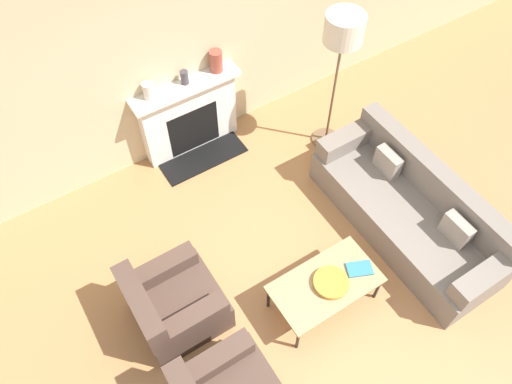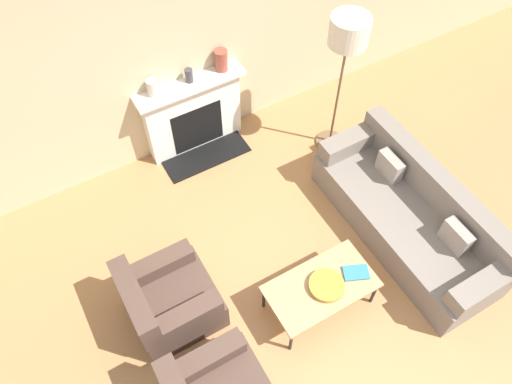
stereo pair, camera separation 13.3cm
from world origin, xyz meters
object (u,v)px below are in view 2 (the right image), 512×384
at_px(bowl, 326,285).
at_px(couch, 410,216).
at_px(book, 356,273).
at_px(mantel_vase_center_left, 189,75).
at_px(armchair_far, 168,302).
at_px(coffee_table, 321,287).
at_px(mantel_vase_left, 153,88).
at_px(floor_lamp, 348,41).
at_px(mantel_vase_center_right, 221,60).
at_px(fireplace, 194,115).

bearing_deg(bowl, couch, 11.81).
bearing_deg(book, mantel_vase_center_left, 123.28).
height_order(armchair_far, bowl, armchair_far).
xyz_separation_m(couch, coffee_table, (-1.34, -0.24, 0.08)).
bearing_deg(mantel_vase_center_left, book, -80.55).
relative_size(bowl, mantel_vase_left, 1.72).
xyz_separation_m(coffee_table, floor_lamp, (1.39, 1.76, 1.17)).
distance_m(couch, mantel_vase_left, 3.11).
bearing_deg(mantel_vase_center_left, bowl, -87.59).
bearing_deg(couch, mantel_vase_center_right, -156.95).
height_order(coffee_table, bowl, bowl).
height_order(coffee_table, floor_lamp, floor_lamp).
bearing_deg(coffee_table, bowl, -43.85).
bearing_deg(mantel_vase_left, mantel_vase_center_right, 0.00).
height_order(fireplace, mantel_vase_left, mantel_vase_left).
bearing_deg(mantel_vase_center_right, couch, -66.95).
bearing_deg(mantel_vase_left, coffee_table, -78.90).
xyz_separation_m(bowl, mantel_vase_left, (-0.55, 2.64, 0.66)).
bearing_deg(mantel_vase_center_left, floor_lamp, -30.23).
relative_size(fireplace, armchair_far, 1.60).
distance_m(armchair_far, coffee_table, 1.48).
relative_size(book, floor_lamp, 0.16).
bearing_deg(bowl, mantel_vase_center_left, 92.41).
height_order(mantel_vase_left, mantel_vase_center_left, mantel_vase_left).
relative_size(fireplace, book, 4.51).
xyz_separation_m(floor_lamp, mantel_vase_center_right, (-1.06, 0.85, -0.42)).
xyz_separation_m(fireplace, couch, (1.43, -2.36, -0.19)).
bearing_deg(floor_lamp, mantel_vase_left, 155.80).
bearing_deg(mantel_vase_center_left, armchair_far, -122.47).
relative_size(bowl, book, 1.17).
bearing_deg(mantel_vase_left, fireplace, -2.14).
height_order(couch, coffee_table, couch).
height_order(coffee_table, mantel_vase_center_left, mantel_vase_center_left).
relative_size(couch, armchair_far, 2.80).
distance_m(coffee_table, book, 0.37).
distance_m(fireplace, couch, 2.76).
bearing_deg(floor_lamp, armchair_far, -157.62).
distance_m(couch, armchair_far, 2.70).
xyz_separation_m(couch, book, (-0.97, -0.30, 0.13)).
relative_size(floor_lamp, mantel_vase_left, 9.25).
distance_m(coffee_table, floor_lamp, 2.53).
bearing_deg(bowl, armchair_far, 153.84).
xyz_separation_m(armchair_far, mantel_vase_center_right, (1.66, 1.97, 0.84)).
height_order(couch, book, couch).
bearing_deg(couch, floor_lamp, 178.16).
distance_m(mantel_vase_left, mantel_vase_center_right, 0.84).
bearing_deg(fireplace, book, -80.11).
relative_size(coffee_table, floor_lamp, 0.58).
bearing_deg(book, fireplace, 123.72).
relative_size(bowl, mantel_vase_center_right, 1.31).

